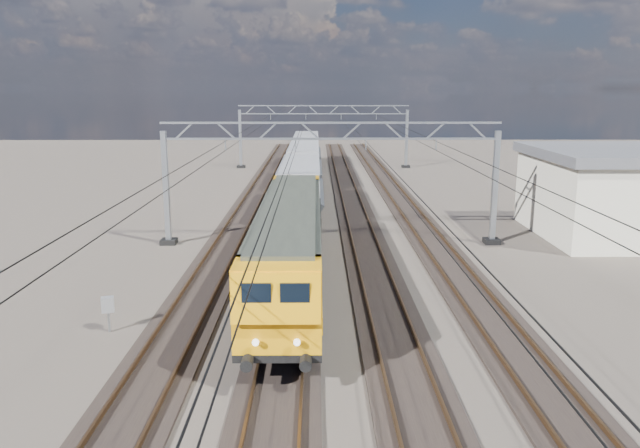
{
  "coord_description": "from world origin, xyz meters",
  "views": [
    {
      "loc": [
        -0.84,
        -31.58,
        8.93
      ],
      "look_at": [
        -0.65,
        -1.55,
        2.4
      ],
      "focal_mm": 35.0,
      "sensor_mm": 36.0,
      "label": 1
    }
  ],
  "objects_px": {
    "hopper_wagon_third": "(306,147)",
    "trackside_cabinet": "(108,305)",
    "catenary_gantry_far": "(323,134)",
    "hopper_wagon_mid": "(304,161)",
    "catenary_gantry_mid": "(331,178)",
    "locomotive": "(290,240)",
    "hopper_wagon_lead": "(300,183)"
  },
  "relations": [
    {
      "from": "hopper_wagon_lead",
      "to": "hopper_wagon_mid",
      "type": "relative_size",
      "value": 1.0
    },
    {
      "from": "hopper_wagon_lead",
      "to": "trackside_cabinet",
      "type": "distance_m",
      "value": 23.71
    },
    {
      "from": "hopper_wagon_lead",
      "to": "hopper_wagon_third",
      "type": "bearing_deg",
      "value": 90.0
    },
    {
      "from": "locomotive",
      "to": "hopper_wagon_mid",
      "type": "bearing_deg",
      "value": 90.0
    },
    {
      "from": "hopper_wagon_mid",
      "to": "hopper_wagon_third",
      "type": "height_order",
      "value": "same"
    },
    {
      "from": "catenary_gantry_far",
      "to": "locomotive",
      "type": "distance_m",
      "value": 44.55
    },
    {
      "from": "catenary_gantry_far",
      "to": "hopper_wagon_lead",
      "type": "xyz_separation_m",
      "value": [
        -2.0,
        -26.78,
        -1.67
      ]
    },
    {
      "from": "catenary_gantry_far",
      "to": "locomotive",
      "type": "xyz_separation_m",
      "value": [
        -2.0,
        -44.48,
        -1.58
      ]
    },
    {
      "from": "locomotive",
      "to": "hopper_wagon_third",
      "type": "height_order",
      "value": "locomotive"
    },
    {
      "from": "hopper_wagon_lead",
      "to": "trackside_cabinet",
      "type": "xyz_separation_m",
      "value": [
        -6.61,
        -22.73,
        -1.19
      ]
    },
    {
      "from": "catenary_gantry_mid",
      "to": "trackside_cabinet",
      "type": "bearing_deg",
      "value": -122.49
    },
    {
      "from": "catenary_gantry_far",
      "to": "hopper_wagon_mid",
      "type": "relative_size",
      "value": 1.53
    },
    {
      "from": "catenary_gantry_far",
      "to": "trackside_cabinet",
      "type": "distance_m",
      "value": 50.34
    },
    {
      "from": "catenary_gantry_mid",
      "to": "hopper_wagon_lead",
      "type": "relative_size",
      "value": 1.53
    },
    {
      "from": "catenary_gantry_far",
      "to": "hopper_wagon_mid",
      "type": "distance_m",
      "value": 12.85
    },
    {
      "from": "hopper_wagon_lead",
      "to": "hopper_wagon_third",
      "type": "xyz_separation_m",
      "value": [
        0.0,
        28.4,
        0.0
      ]
    },
    {
      "from": "locomotive",
      "to": "hopper_wagon_lead",
      "type": "bearing_deg",
      "value": 90.0
    },
    {
      "from": "hopper_wagon_mid",
      "to": "trackside_cabinet",
      "type": "bearing_deg",
      "value": -100.15
    },
    {
      "from": "catenary_gantry_far",
      "to": "locomotive",
      "type": "height_order",
      "value": "catenary_gantry_far"
    },
    {
      "from": "trackside_cabinet",
      "to": "catenary_gantry_far",
      "type": "bearing_deg",
      "value": 63.8
    },
    {
      "from": "locomotive",
      "to": "hopper_wagon_mid",
      "type": "distance_m",
      "value": 31.9
    },
    {
      "from": "catenary_gantry_mid",
      "to": "hopper_wagon_mid",
      "type": "xyz_separation_m",
      "value": [
        -2.0,
        23.42,
        -1.67
      ]
    },
    {
      "from": "hopper_wagon_lead",
      "to": "hopper_wagon_third",
      "type": "relative_size",
      "value": 1.0
    },
    {
      "from": "catenary_gantry_far",
      "to": "hopper_wagon_mid",
      "type": "xyz_separation_m",
      "value": [
        -2.0,
        -12.58,
        -1.67
      ]
    },
    {
      "from": "catenary_gantry_mid",
      "to": "catenary_gantry_far",
      "type": "bearing_deg",
      "value": 90.0
    },
    {
      "from": "hopper_wagon_third",
      "to": "trackside_cabinet",
      "type": "relative_size",
      "value": 9.56
    },
    {
      "from": "trackside_cabinet",
      "to": "hopper_wagon_mid",
      "type": "bearing_deg",
      "value": 63.52
    },
    {
      "from": "trackside_cabinet",
      "to": "locomotive",
      "type": "bearing_deg",
      "value": 20.98
    },
    {
      "from": "hopper_wagon_lead",
      "to": "hopper_wagon_third",
      "type": "distance_m",
      "value": 28.4
    },
    {
      "from": "trackside_cabinet",
      "to": "hopper_wagon_lead",
      "type": "bearing_deg",
      "value": 57.46
    },
    {
      "from": "catenary_gantry_mid",
      "to": "hopper_wagon_third",
      "type": "xyz_separation_m",
      "value": [
        -2.0,
        37.62,
        -1.67
      ]
    },
    {
      "from": "locomotive",
      "to": "hopper_wagon_third",
      "type": "bearing_deg",
      "value": 90.0
    }
  ]
}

